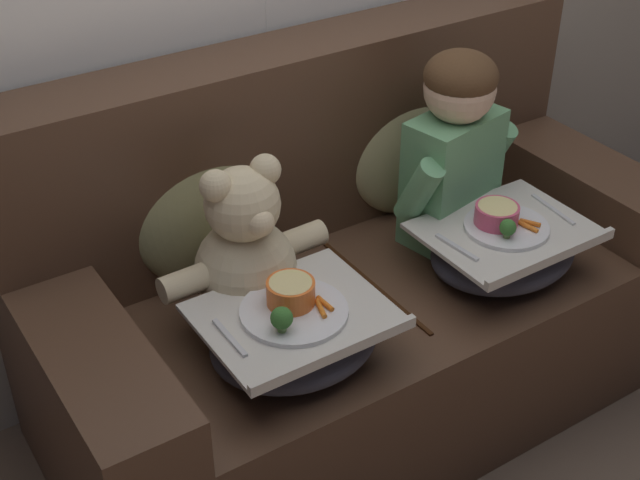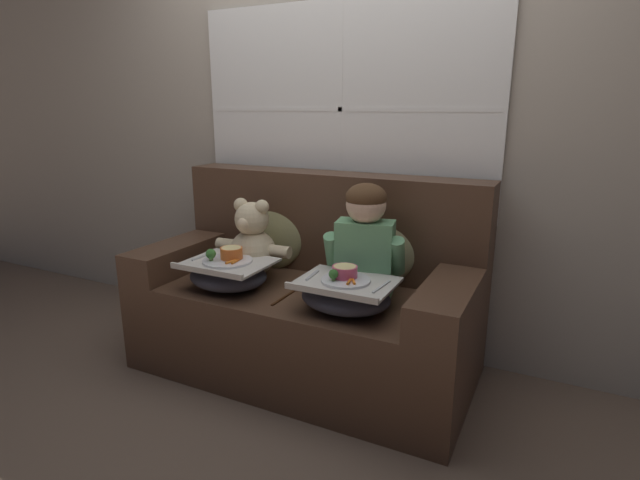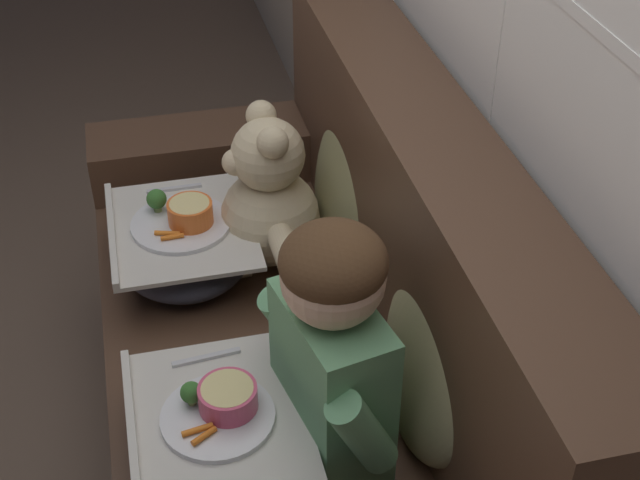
% 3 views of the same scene
% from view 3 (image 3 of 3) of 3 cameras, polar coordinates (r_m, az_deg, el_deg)
% --- Properties ---
extents(ground_plane, '(14.00, 14.00, 0.00)m').
position_cam_3_polar(ground_plane, '(2.45, -1.80, -14.59)').
color(ground_plane, brown).
extents(couch, '(1.74, 0.84, 1.02)m').
position_cam_3_polar(couch, '(2.19, -0.24, -8.27)').
color(couch, '#4C3323').
rests_on(couch, ground_plane).
extents(throw_pillow_behind_child, '(0.42, 0.20, 0.44)m').
position_cam_3_polar(throw_pillow_behind_child, '(1.78, 7.25, -7.56)').
color(throw_pillow_behind_child, tan).
rests_on(throw_pillow_behind_child, couch).
extents(throw_pillow_behind_teddy, '(0.43, 0.21, 0.45)m').
position_cam_3_polar(throw_pillow_behind_teddy, '(2.27, 1.86, 3.69)').
color(throw_pillow_behind_teddy, '#898456').
rests_on(throw_pillow_behind_teddy, couch).
extents(child_figure, '(0.41, 0.22, 0.55)m').
position_cam_3_polar(child_figure, '(1.67, 0.77, -6.29)').
color(child_figure, '#66A370').
rests_on(child_figure, couch).
extents(teddy_bear, '(0.45, 0.31, 0.42)m').
position_cam_3_polar(teddy_bear, '(2.24, -3.39, 2.55)').
color(teddy_bear, beige).
rests_on(teddy_bear, couch).
extents(lap_tray_child, '(0.43, 0.34, 0.20)m').
position_cam_3_polar(lap_tray_child, '(1.80, -6.42, -12.58)').
color(lap_tray_child, '#2D2D38').
rests_on(lap_tray_child, child_figure).
extents(lap_tray_teddy, '(0.42, 0.36, 0.21)m').
position_cam_3_polar(lap_tray_teddy, '(2.28, -8.74, -0.31)').
color(lap_tray_teddy, '#2D2D38').
rests_on(lap_tray_teddy, teddy_bear).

